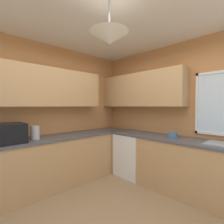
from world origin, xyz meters
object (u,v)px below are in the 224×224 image
object	(u,v)px
microwave	(11,133)
bowl	(173,135)
dishwasher	(133,155)
kettle	(35,133)

from	to	relation	value
microwave	bowl	xyz separation A→B (m)	(1.52, 2.15, -0.10)
dishwasher	microwave	xyz separation A→B (m)	(-0.66, -2.12, 0.62)
kettle	bowl	distance (m)	2.34
dishwasher	kettle	distance (m)	1.97
bowl	dishwasher	bearing A→B (deg)	-178.01
dishwasher	kettle	xyz separation A→B (m)	(-0.64, -1.76, 0.59)
bowl	kettle	bearing A→B (deg)	-129.96
microwave	bowl	world-z (taller)	microwave
dishwasher	bowl	distance (m)	1.01
dishwasher	microwave	distance (m)	2.30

